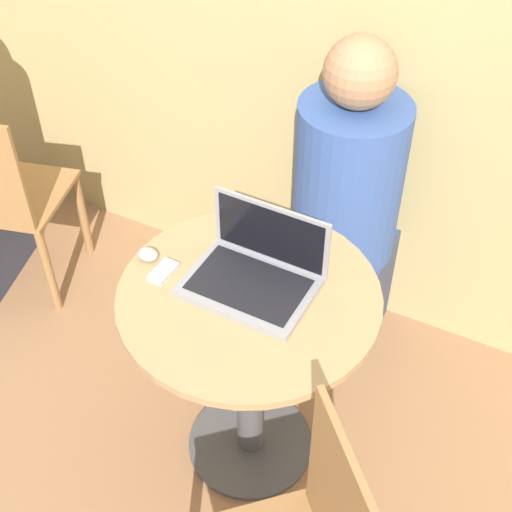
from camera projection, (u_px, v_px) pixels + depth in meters
The scene contains 7 objects.
ground_plane at pixel (251, 444), 2.52m from camera, with size 12.00×12.00×0.00m, color #9E704C.
round_table at pixel (250, 345), 2.15m from camera, with size 0.75×0.75×0.77m.
laptop at pixel (255, 271), 2.00m from camera, with size 0.36×0.26×0.22m.
cell_phone at pixel (163, 272), 2.04m from camera, with size 0.05×0.10×0.02m.
computer_mouse at pixel (148, 254), 2.08m from camera, with size 0.06×0.05×0.03m.
person_seated at pixel (349, 218), 2.61m from camera, with size 0.37×0.58×1.26m.
chair_background at pixel (5, 200), 2.79m from camera, with size 0.49×0.49×0.90m.
Camera 1 is at (0.65, -1.22, 2.21)m, focal length 50.00 mm.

